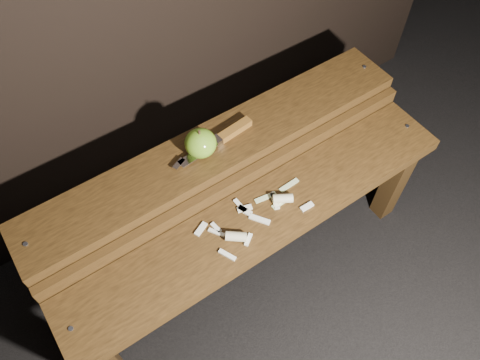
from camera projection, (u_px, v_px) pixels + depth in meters
ground at (250, 264)px, 1.65m from camera, size 60.00×60.00×0.00m
bench_front_tier at (264, 228)px, 1.33m from camera, size 1.20×0.20×0.42m
bench_rear_tier at (220, 163)px, 1.39m from camera, size 1.20×0.21×0.50m
apple at (200, 143)px, 1.27m from camera, size 0.09×0.09×0.09m
knife at (226, 136)px, 1.32m from camera, size 0.27×0.05×0.02m
apple_scraps at (258, 215)px, 1.27m from camera, size 0.34×0.15×0.03m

